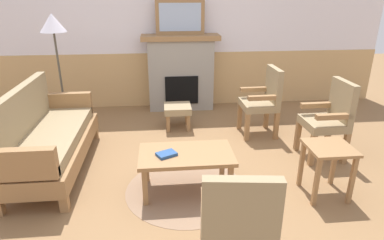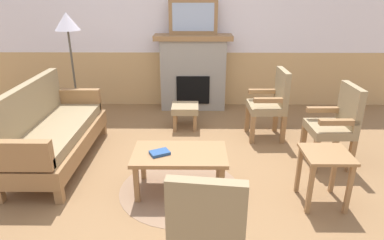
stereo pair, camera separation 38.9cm
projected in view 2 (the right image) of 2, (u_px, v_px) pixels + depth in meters
The scene contains 14 objects.
ground_plane at pixel (192, 176), 3.81m from camera, with size 14.00×14.00×0.00m, color olive.
wall_back at pixel (193, 31), 5.74m from camera, with size 7.20×0.14×2.70m.
fireplace at pixel (193, 72), 5.75m from camera, with size 1.30×0.44×1.28m.
framed_picture at pixel (193, 17), 5.41m from camera, with size 0.80×0.04×0.56m.
couch at pixel (53, 132), 3.98m from camera, with size 0.70×1.80×0.98m.
coffee_table at pixel (180, 157), 3.41m from camera, with size 0.96×0.56×0.44m.
round_rug at pixel (180, 189), 3.56m from camera, with size 1.29×1.29×0.01m, color #896B51.
book_on_table at pixel (160, 153), 3.36m from camera, with size 0.19×0.13×0.03m, color navy.
footstool at pixel (185, 110), 5.04m from camera, with size 0.40×0.40×0.36m.
armchair_near_fireplace at pixel (272, 101), 4.62m from camera, with size 0.49×0.49×0.98m.
armchair_by_window_left at pixel (337, 122), 3.90m from camera, with size 0.49×0.49×0.98m.
armchair_front_left at pixel (207, 228), 2.17m from camera, with size 0.53×0.53×0.98m.
side_table at pixel (325, 164), 3.19m from camera, with size 0.44×0.44×0.55m.
floor_lamp_by_couch at pixel (68, 29), 4.81m from camera, with size 0.36×0.36×1.68m.
Camera 2 is at (0.03, -3.30, 2.00)m, focal length 31.17 mm.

